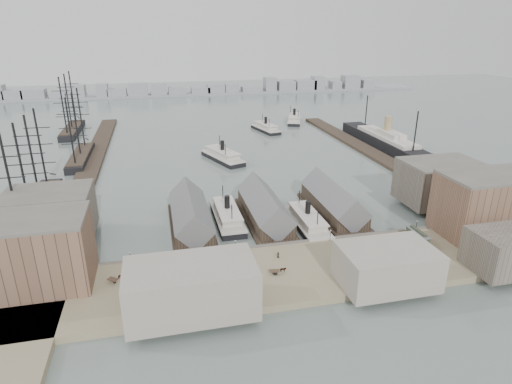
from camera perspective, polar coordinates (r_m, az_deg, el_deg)
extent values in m
plane|color=slate|center=(138.39, 2.87, -6.67)|extent=(900.00, 900.00, 0.00)
cube|color=#827557|center=(121.35, 5.51, -10.51)|extent=(180.00, 30.00, 2.00)
cube|color=#59544C|center=(133.46, 3.49, -7.24)|extent=(180.00, 1.20, 2.30)
cube|color=#2D231C|center=(229.03, -21.08, 3.51)|extent=(10.00, 220.00, 1.60)
cube|color=#2D231C|center=(244.55, 14.79, 5.29)|extent=(10.00, 180.00, 1.60)
cube|color=#2D231C|center=(148.20, -8.60, -4.67)|extent=(14.00, 42.00, 1.20)
cube|color=#2D231C|center=(147.80, -8.70, -3.42)|extent=(12.00, 36.00, 5.00)
cube|color=#59595B|center=(146.76, -8.76, -2.50)|extent=(12.60, 37.00, 12.60)
cube|color=#2D231C|center=(151.96, 1.21, -3.75)|extent=(14.00, 42.00, 1.20)
cube|color=#2D231C|center=(151.58, 1.13, -2.53)|extent=(12.00, 36.00, 5.00)
cube|color=#59595B|center=(150.56, 1.13, -1.62)|extent=(12.60, 37.00, 12.60)
cube|color=#2D231C|center=(159.92, 10.28, -2.79)|extent=(14.00, 42.00, 1.20)
cube|color=#2D231C|center=(159.55, 10.22, -1.63)|extent=(12.00, 36.00, 5.00)
cube|color=#59595B|center=(158.59, 10.28, -0.77)|extent=(12.60, 37.00, 12.60)
cube|color=brown|center=(123.37, -28.57, -7.35)|extent=(32.00, 18.00, 18.00)
cube|color=#60564C|center=(150.56, -25.77, -2.72)|extent=(26.00, 20.00, 14.00)
cube|color=brown|center=(155.15, 28.44, -1.52)|extent=(30.00, 18.00, 19.00)
cube|color=#60564C|center=(176.41, 23.25, 1.18)|extent=(28.00, 20.00, 15.00)
cube|color=gray|center=(116.59, 17.03, -9.42)|extent=(24.00, 16.00, 10.00)
cube|color=gray|center=(102.50, -8.62, -12.55)|extent=(30.00, 16.00, 12.00)
cube|color=#60564C|center=(135.73, 30.29, -6.81)|extent=(18.00, 14.00, 11.00)
cylinder|color=black|center=(126.42, -16.41, -8.50)|extent=(0.16, 0.16, 3.60)
sphere|color=beige|center=(125.52, -16.50, -7.74)|extent=(0.44, 0.44, 0.44)
cylinder|color=black|center=(127.54, -2.77, -7.31)|extent=(0.16, 0.16, 3.60)
sphere|color=beige|center=(126.65, -2.79, -6.55)|extent=(0.44, 0.44, 0.44)
cylinder|color=black|center=(135.46, 9.86, -5.83)|extent=(0.16, 0.16, 3.60)
sphere|color=beige|center=(134.62, 9.91, -5.10)|extent=(0.44, 0.44, 0.44)
cylinder|color=black|center=(149.11, 20.59, -4.34)|extent=(0.16, 0.16, 3.60)
sphere|color=beige|center=(148.35, 20.68, -3.68)|extent=(0.44, 0.44, 0.44)
cube|color=gray|center=(463.18, -9.05, 12.94)|extent=(500.00, 40.00, 2.00)
cube|color=gray|center=(469.18, -29.55, 11.14)|extent=(17.36, 14.00, 10.23)
cube|color=gray|center=(464.73, -27.46, 11.43)|extent=(20.65, 14.00, 10.28)
cube|color=gray|center=(460.27, -24.79, 11.59)|extent=(14.71, 14.00, 7.23)
cube|color=gray|center=(457.13, -22.90, 12.19)|extent=(17.63, 14.00, 13.23)
cube|color=gray|center=(453.83, -19.80, 12.56)|extent=(10.74, 14.00, 13.58)
cube|color=gray|center=(452.89, -18.01, 12.44)|extent=(18.06, 14.00, 8.64)
cube|color=gray|center=(451.48, -15.47, 12.97)|extent=(18.55, 14.00, 13.29)
cube|color=gray|center=(451.30, -12.84, 13.14)|extent=(15.33, 14.00, 12.47)
cube|color=gray|center=(452.13, -10.43, 13.09)|extent=(17.56, 14.00, 8.72)
cube|color=gray|center=(454.00, -7.42, 13.22)|extent=(18.76, 14.00, 7.63)
cube|color=gray|center=(455.73, -5.39, 13.50)|extent=(17.61, 14.00, 10.35)
cube|color=gray|center=(458.24, -3.33, 13.59)|extent=(13.38, 14.00, 10.30)
cube|color=gray|center=(462.66, -0.62, 13.47)|extent=(20.73, 14.00, 6.75)
cube|color=gray|center=(466.87, 1.85, 14.08)|extent=(11.51, 14.00, 15.57)
cube|color=gray|center=(472.04, 4.00, 13.85)|extent=(18.17, 14.00, 11.26)
cube|color=gray|center=(478.82, 6.56, 13.91)|extent=(21.81, 14.00, 11.83)
cube|color=gray|center=(483.40, 8.17, 14.12)|extent=(11.12, 14.00, 15.50)
cube|color=gray|center=(491.50, 10.46, 13.79)|extent=(10.90, 14.00, 10.29)
cube|color=gray|center=(498.67, 12.47, 14.07)|extent=(17.95, 14.00, 15.72)
cube|color=gray|center=(507.83, 14.54, 13.72)|extent=(14.21, 14.00, 10.51)
cube|color=black|center=(151.89, -3.82, -3.67)|extent=(8.33, 29.16, 1.87)
cube|color=beige|center=(151.33, -3.83, -3.20)|extent=(8.75, 29.16, 0.52)
cube|color=beige|center=(150.74, -3.84, -2.69)|extent=(6.77, 20.83, 2.29)
cube|color=beige|center=(150.16, -3.85, -2.18)|extent=(7.29, 22.91, 0.42)
cylinder|color=black|center=(149.27, -3.88, -1.38)|extent=(1.87, 1.87, 4.69)
cylinder|color=black|center=(157.95, -4.44, -0.18)|extent=(0.31, 0.31, 6.25)
cylinder|color=black|center=(140.85, -3.24, -2.87)|extent=(0.31, 0.31, 6.25)
cube|color=black|center=(148.72, 6.83, -4.35)|extent=(8.14, 28.49, 1.83)
cube|color=beige|center=(148.16, 6.85, -3.89)|extent=(8.55, 28.49, 0.51)
cube|color=beige|center=(147.57, 6.88, -3.38)|extent=(6.61, 20.35, 2.24)
cube|color=beige|center=(146.99, 6.90, -2.88)|extent=(7.12, 22.38, 0.41)
cylinder|color=black|center=(146.10, 6.94, -2.08)|extent=(1.83, 1.83, 4.58)
cylinder|color=black|center=(154.13, 5.79, -0.85)|extent=(0.31, 0.31, 6.10)
cylinder|color=black|center=(138.38, 8.22, -3.60)|extent=(0.31, 0.31, 6.10)
cube|color=black|center=(222.48, -4.46, 4.45)|extent=(19.26, 32.49, 2.01)
cube|color=beige|center=(222.07, -4.47, 4.81)|extent=(19.68, 32.65, 0.56)
cube|color=beige|center=(221.63, -4.48, 5.20)|extent=(14.58, 23.51, 2.46)
cube|color=beige|center=(221.21, -4.50, 5.59)|extent=(15.88, 25.80, 0.45)
cylinder|color=black|center=(220.57, -4.51, 6.20)|extent=(2.01, 2.01, 5.04)
cylinder|color=black|center=(230.27, -4.91, 6.77)|extent=(0.34, 0.34, 6.71)
cylinder|color=black|center=(211.03, -4.08, 5.47)|extent=(0.34, 0.34, 6.71)
cube|color=black|center=(287.04, 1.29, 8.28)|extent=(14.46, 29.47, 1.82)
cube|color=beige|center=(286.76, 1.30, 8.54)|extent=(14.85, 29.56, 0.51)
cube|color=beige|center=(286.45, 1.30, 8.81)|extent=(11.10, 21.23, 2.23)
cube|color=beige|center=(286.16, 1.30, 9.09)|extent=(12.07, 23.32, 0.41)
cylinder|color=black|center=(285.70, 1.30, 9.53)|extent=(1.82, 1.82, 4.56)
cylinder|color=black|center=(294.40, 0.85, 9.83)|extent=(0.30, 0.30, 6.08)
cylinder|color=black|center=(277.11, 1.78, 9.12)|extent=(0.30, 0.30, 6.08)
cube|color=black|center=(315.65, 5.10, 9.38)|extent=(17.81, 30.86, 1.91)
cube|color=beige|center=(315.38, 5.11, 9.63)|extent=(18.21, 31.00, 0.53)
cube|color=beige|center=(315.09, 5.12, 9.89)|extent=(13.51, 22.32, 2.34)
cube|color=beige|center=(314.81, 5.13, 10.16)|extent=(14.71, 24.50, 0.42)
cylinder|color=black|center=(314.38, 5.14, 10.58)|extent=(1.91, 1.91, 4.78)
cylinder|color=black|center=(323.35, 4.61, 10.85)|extent=(0.32, 0.32, 6.37)
cylinder|color=black|center=(305.52, 5.70, 10.21)|extent=(0.32, 0.32, 6.37)
cube|color=black|center=(177.52, -27.24, -2.06)|extent=(8.61, 59.33, 3.44)
cube|color=#2D231C|center=(176.83, -27.35, -1.46)|extent=(8.13, 53.40, 0.57)
cylinder|color=black|center=(153.10, -29.97, 0.98)|extent=(0.77, 0.77, 32.53)
cylinder|color=black|center=(165.76, -28.74, 2.58)|extent=(0.77, 0.77, 32.53)
cylinder|color=black|center=(178.60, -27.69, 3.95)|extent=(0.77, 0.77, 32.53)
cylinder|color=black|center=(191.57, -26.78, 5.13)|extent=(0.77, 0.77, 32.53)
cube|color=black|center=(239.53, -22.30, 4.29)|extent=(8.48, 48.98, 3.39)
cube|color=#2D231C|center=(239.02, -22.37, 4.75)|extent=(8.01, 44.08, 0.57)
cylinder|color=black|center=(219.10, -23.52, 7.33)|extent=(0.75, 0.75, 32.03)
cylinder|color=black|center=(235.63, -22.87, 8.28)|extent=(0.75, 0.75, 32.03)
cylinder|color=black|center=(252.24, -22.31, 9.11)|extent=(0.75, 0.75, 32.03)
cube|color=black|center=(305.78, -23.27, 7.55)|extent=(9.16, 50.88, 3.66)
cube|color=#2D231C|center=(305.35, -23.33, 7.94)|extent=(8.65, 45.79, 0.61)
cylinder|color=black|center=(285.24, -24.35, 10.35)|extent=(0.81, 0.81, 34.60)
cylinder|color=black|center=(302.54, -23.78, 10.95)|extent=(0.81, 0.81, 34.60)
cylinder|color=black|center=(319.90, -23.27, 11.49)|extent=(0.81, 0.81, 34.60)
cube|color=black|center=(256.43, 16.94, 6.27)|extent=(12.45, 91.01, 5.75)
cube|color=beige|center=(255.54, 17.03, 7.10)|extent=(10.54, 52.69, 1.92)
cube|color=beige|center=(251.00, 17.62, 7.35)|extent=(7.66, 19.16, 2.87)
cylinder|color=tan|center=(254.11, 17.19, 8.56)|extent=(4.22, 4.22, 9.58)
cube|color=black|center=(142.98, 20.67, -6.10)|extent=(2.33, 8.95, 0.75)
cube|color=#283224|center=(142.29, 20.76, -5.52)|extent=(2.43, 9.42, 2.44)
cube|color=#59595B|center=(141.72, 20.83, -5.03)|extent=(2.62, 9.80, 0.28)
imported|color=black|center=(120.97, -17.49, -10.63)|extent=(1.83, 1.79, 1.51)
cube|color=#3F2D21|center=(119.86, -18.57, -11.01)|extent=(2.99, 2.72, 0.25)
cylinder|color=black|center=(119.50, -18.37, -11.28)|extent=(0.95, 0.70, 1.10)
cylinder|color=black|center=(120.57, -18.72, -11.02)|extent=(0.95, 0.70, 1.10)
imported|color=black|center=(118.53, 3.62, -10.31)|extent=(1.81, 1.06, 1.44)
cube|color=#3F2D21|center=(117.44, 2.47, -10.50)|extent=(2.82, 1.92, 0.25)
cylinder|color=black|center=(117.09, 2.62, -10.81)|extent=(1.10, 0.27, 1.10)
cylinder|color=black|center=(118.16, 2.32, -10.49)|extent=(1.10, 0.27, 1.10)
imported|color=black|center=(125.47, 12.02, -8.83)|extent=(1.69, 1.86, 1.60)
cube|color=#3F2D21|center=(124.91, 10.84, -8.82)|extent=(2.88, 2.06, 0.25)
cylinder|color=black|center=(124.49, 10.88, -9.12)|extent=(1.09, 0.33, 1.10)
cylinder|color=black|center=(125.68, 10.77, -8.80)|extent=(1.09, 0.33, 1.10)
imported|color=black|center=(120.52, -14.52, -10.39)|extent=(0.72, 0.65, 1.63)
imported|color=black|center=(115.50, -16.59, -12.11)|extent=(1.02, 1.01, 1.66)
imported|color=black|center=(126.00, -7.03, -8.33)|extent=(1.23, 0.99, 1.66)
imported|color=black|center=(116.33, -2.02, -10.83)|extent=(0.91, 1.14, 1.82)
imported|color=black|center=(125.08, 2.97, -8.39)|extent=(1.03, 0.86, 1.81)
imported|color=black|center=(120.74, 10.88, -9.98)|extent=(0.50, 0.65, 1.71)
imported|color=black|center=(129.99, 10.73, -7.60)|extent=(0.90, 0.97, 1.60)
imported|color=black|center=(129.38, 16.12, -8.24)|extent=(0.99, 1.23, 1.67)
imported|color=black|center=(143.63, 21.77, -5.90)|extent=(0.90, 1.10, 1.76)
imported|color=black|center=(145.08, 25.05, -6.15)|extent=(0.63, 0.90, 1.76)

